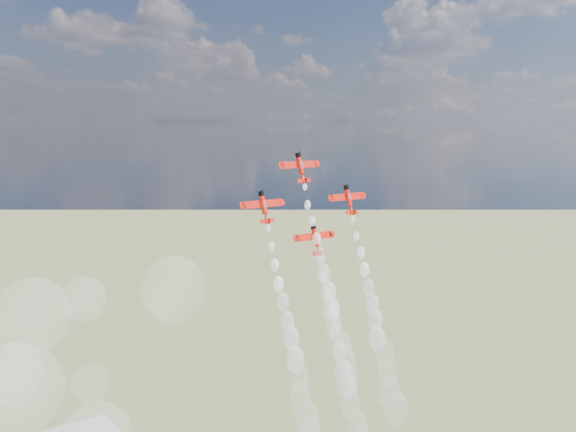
# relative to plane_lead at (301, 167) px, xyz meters

# --- Properties ---
(plane_lead) EXTENTS (10.80, 4.75, 7.42)m
(plane_lead) POSITION_rel_plane_lead_xyz_m (0.00, 0.00, 0.00)
(plane_lead) COLOR red
(plane_lead) RESTS_ON ground
(plane_left) EXTENTS (10.80, 4.75, 7.42)m
(plane_left) POSITION_rel_plane_lead_xyz_m (-13.01, -3.13, -8.55)
(plane_left) COLOR red
(plane_left) RESTS_ON ground
(plane_right) EXTENTS (10.80, 4.75, 7.42)m
(plane_right) POSITION_rel_plane_lead_xyz_m (13.01, -3.13, -8.55)
(plane_right) COLOR red
(plane_right) RESTS_ON ground
(plane_slot) EXTENTS (10.80, 4.75, 7.42)m
(plane_slot) POSITION_rel_plane_lead_xyz_m (0.00, -6.26, -17.11)
(plane_slot) COLOR red
(plane_slot) RESTS_ON ground
(smoke_trail_lead) EXTENTS (5.77, 19.88, 47.80)m
(smoke_trail_lead) POSITION_rel_plane_lead_xyz_m (0.09, -14.98, -40.10)
(smoke_trail_lead) COLOR white
(smoke_trail_lead) RESTS_ON plane_lead
(smoke_trail_left) EXTENTS (5.46, 19.50, 48.00)m
(smoke_trail_left) POSITION_rel_plane_lead_xyz_m (-12.93, -17.76, -48.87)
(smoke_trail_left) COLOR white
(smoke_trail_left) RESTS_ON plane_left
(smoke_trail_right) EXTENTS (5.25, 20.14, 47.78)m
(smoke_trail_right) POSITION_rel_plane_lead_xyz_m (12.98, -17.96, -48.82)
(smoke_trail_right) COLOR white
(smoke_trail_right) RESTS_ON plane_right
(smoke_trail_slot) EXTENTS (5.27, 19.54, 48.77)m
(smoke_trail_slot) POSITION_rel_plane_lead_xyz_m (0.16, -21.16, -57.52)
(smoke_trail_slot) COLOR white
(smoke_trail_slot) RESTS_ON plane_slot
(drifted_smoke_cloud) EXTENTS (67.91, 33.23, 47.76)m
(drifted_smoke_cloud) POSITION_rel_plane_lead_xyz_m (-55.17, 21.56, -45.54)
(drifted_smoke_cloud) COLOR white
(drifted_smoke_cloud) RESTS_ON ground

